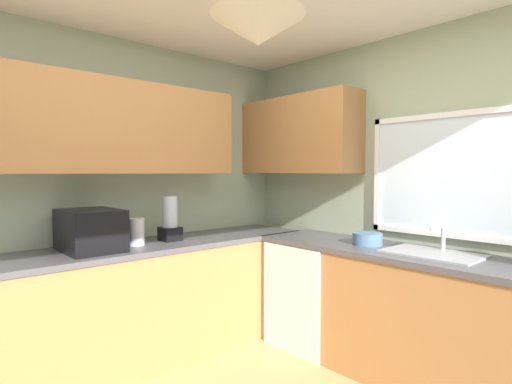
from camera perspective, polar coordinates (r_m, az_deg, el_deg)
name	(u,v)px	position (r m, az deg, el deg)	size (l,w,h in m)	color
room_shell	(234,122)	(2.83, -3.06, 9.75)	(3.69, 3.55, 2.59)	#9EAD8E
counter_run_left	(126,306)	(3.30, -17.73, -15.03)	(0.65, 3.16, 0.91)	#AD7542
counter_run_back	(434,322)	(3.10, 23.74, -16.38)	(2.78, 0.65, 0.91)	#AD7542
dishwasher	(314,293)	(3.60, 8.09, -13.81)	(0.60, 0.60, 0.86)	white
microwave	(90,230)	(3.08, -22.23, -4.98)	(0.48, 0.36, 0.29)	black
kettle	(137,232)	(3.20, -16.38, -5.39)	(0.11, 0.11, 0.20)	#B7B7BC
sink_assembly	(433,253)	(2.99, 23.57, -7.84)	(0.60, 0.40, 0.19)	#9EA0A5
bowl	(367,239)	(3.22, 15.37, -6.35)	(0.22, 0.22, 0.09)	#4C7099
blender_appliance	(170,221)	(3.34, -11.97, -3.95)	(0.15, 0.15, 0.36)	black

